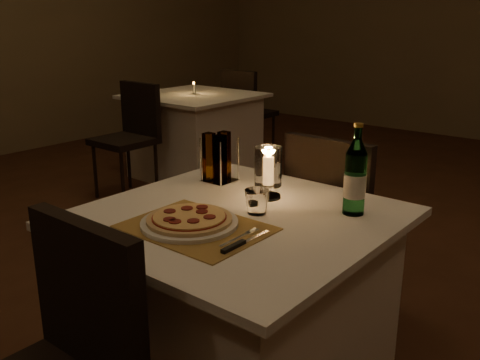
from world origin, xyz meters
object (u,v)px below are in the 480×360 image
Objects in this scene: chair_near at (60,360)px; plate at (189,223)px; main_table at (237,308)px; tumbler at (257,202)px; water_bottle at (355,178)px; hurricane_candle at (268,168)px; neighbor_table_left at (195,135)px; pizza at (189,218)px; chair_far at (336,211)px.

chair_near is 2.81× the size of plate.
main_table is 0.74m from chair_near.
tumbler reaches higher than plate.
water_bottle is at bearing 51.21° from plate.
hurricane_candle is 2.89m from neighbor_table_left.
tumbler is at bearing 46.92° from main_table.
plate is 1.14× the size of pizza.
hurricane_candle is at bearing -92.65° from chair_far.
chair_far reaches higher than main_table.
plate is at bearing -105.52° from main_table.
water_bottle is 0.32× the size of neighbor_table_left.
hurricane_candle reaches higher than plate.
hurricane_candle reaches higher than neighbor_table_left.
plate is at bearing -46.27° from neighbor_table_left.
plate is 0.41m from hurricane_candle.
neighbor_table_left is (-2.19, 2.77, -0.18)m from chair_near.
chair_near reaches higher than plate.
pizza is 0.88× the size of water_bottle.
main_table is at bearing -90.00° from chair_far.
chair_near is at bearing -84.65° from plate.
hurricane_candle is at bearing 96.17° from main_table.
main_table is 0.74m from chair_far.
pizza reaches higher than plate.
tumbler is 0.35m from water_bottle.
chair_far reaches higher than plate.
water_bottle is (0.36, 0.45, 0.10)m from pizza.
water_bottle is at bearing 40.75° from main_table.
water_bottle is 1.62× the size of hurricane_candle.
chair_near is (0.00, -0.71, 0.18)m from main_table.
pizza is 3.12m from neighbor_table_left.
chair_far is 4.58× the size of hurricane_candle.
plate is at bearing -26.35° from pizza.
water_bottle is at bearing -35.67° from neighbor_table_left.
chair_near is 1.43m from chair_far.
hurricane_candle is at bearing -171.27° from water_bottle.
chair_far is at bearing 90.00° from main_table.
hurricane_candle is (-0.02, 0.21, 0.48)m from main_table.
tumbler is at bearing 66.86° from pizza.
chair_near reaches higher than main_table.
chair_near is 3.54m from neighbor_table_left.
chair_near is 0.98m from hurricane_candle.
water_bottle is at bearing 72.55° from chair_near.
pizza is 0.28× the size of neighbor_table_left.
chair_far is at bearing -31.53° from neighbor_table_left.
water_bottle is 0.34m from hurricane_candle.
hurricane_candle is (0.03, 0.39, 0.10)m from plate.
hurricane_candle is (-0.02, 0.93, 0.31)m from chair_near.
chair_far is 0.92m from pizza.
water_bottle is (0.26, 0.21, 0.09)m from tumbler.
chair_far is at bearing 86.79° from pizza.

